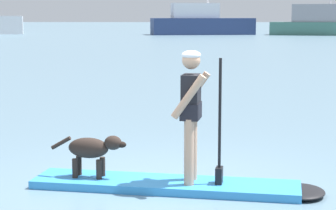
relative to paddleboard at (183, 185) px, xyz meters
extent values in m
plane|color=slate|center=(-0.23, 0.04, -0.05)|extent=(400.00, 400.00, 0.00)
cube|color=#338CD8|center=(-0.23, 0.04, 0.00)|extent=(3.36, 1.20, 0.10)
ellipsoid|color=black|center=(1.40, -0.22, 0.00)|extent=(0.66, 0.75, 0.10)
cylinder|color=tan|center=(0.11, 0.11, 0.45)|extent=(0.12, 0.12, 0.80)
cylinder|color=tan|center=(0.07, -0.14, 0.45)|extent=(0.12, 0.12, 0.80)
cube|color=black|center=(0.09, -0.01, 0.93)|extent=(0.27, 0.39, 0.20)
cube|color=black|center=(0.09, -0.01, 1.11)|extent=(0.25, 0.37, 0.52)
sphere|color=tan|center=(0.09, -0.01, 1.54)|extent=(0.22, 0.22, 0.22)
ellipsoid|color=white|center=(0.09, -0.01, 1.60)|extent=(0.23, 0.23, 0.11)
cylinder|color=tan|center=(0.12, 0.17, 1.13)|extent=(0.43, 0.15, 0.54)
cylinder|color=tan|center=(0.06, -0.20, 1.13)|extent=(0.43, 0.15, 0.54)
cylinder|color=black|center=(0.43, -0.07, 0.81)|extent=(0.04, 0.04, 1.52)
cube|color=black|center=(0.43, -0.07, 0.15)|extent=(0.11, 0.19, 0.20)
ellipsoid|color=#2D231E|center=(-1.20, 0.19, 0.42)|extent=(0.55, 0.30, 0.26)
ellipsoid|color=#2D231E|center=(-0.88, 0.14, 0.50)|extent=(0.24, 0.19, 0.18)
ellipsoid|color=black|center=(-0.77, 0.12, 0.48)|extent=(0.13, 0.10, 0.08)
cylinder|color=#2D231E|center=(-1.55, 0.24, 0.47)|extent=(0.27, 0.09, 0.18)
cylinder|color=#2D231E|center=(-1.03, 0.24, 0.17)|extent=(0.07, 0.07, 0.24)
cylinder|color=#2D231E|center=(-1.05, 0.09, 0.17)|extent=(0.07, 0.07, 0.24)
cylinder|color=#2D231E|center=(-1.34, 0.29, 0.17)|extent=(0.07, 0.07, 0.24)
cylinder|color=#2D231E|center=(-1.36, 0.13, 0.17)|extent=(0.07, 0.07, 0.24)
cube|color=navy|center=(1.48, 63.32, 0.87)|extent=(11.85, 5.48, 1.84)
cube|color=silver|center=(0.63, 63.32, 2.61)|extent=(5.52, 3.53, 1.65)
cylinder|color=silver|center=(0.63, 63.32, 2.99)|extent=(3.96, 0.82, 0.14)
cube|color=#3F7266|center=(14.68, 61.45, 0.66)|extent=(11.86, 5.28, 1.42)
cube|color=gray|center=(13.82, 61.45, 2.33)|extent=(5.52, 3.19, 1.92)
cylinder|color=silver|center=(13.82, 61.45, 2.57)|extent=(3.97, 1.03, 0.14)
camera|label=1|loc=(0.07, -7.44, 2.07)|focal=66.73mm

